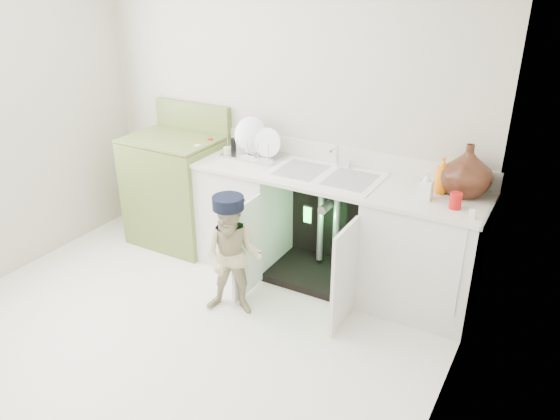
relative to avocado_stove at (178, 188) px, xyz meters
name	(u,v)px	position (x,y,z in m)	size (l,w,h in m)	color
ground	(176,336)	(0.89, -1.18, -0.51)	(3.50, 3.50, 0.00)	silver
room_shell	(160,168)	(0.89, -1.18, 0.74)	(6.00, 5.50, 1.26)	#BEB6A3
counter_run	(329,225)	(1.49, 0.03, -0.03)	(2.44, 1.02, 1.27)	silver
avocado_stove	(178,188)	(0.00, 0.00, 0.00)	(0.80, 0.65, 1.23)	olive
repair_worker	(233,256)	(1.08, -0.72, -0.04)	(0.69, 0.64, 0.92)	#BEB588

